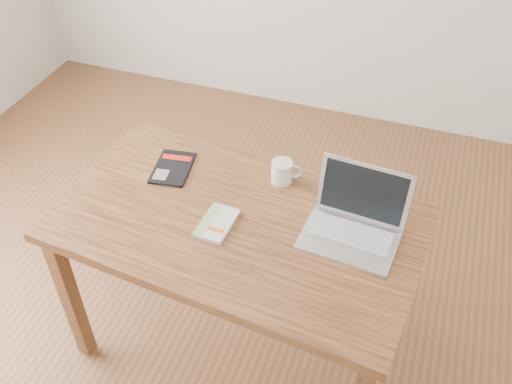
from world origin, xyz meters
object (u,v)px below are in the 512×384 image
(laptop, at_px, (354,222))
(black_guidebook, at_px, (173,168))
(desk, at_px, (238,238))
(white_guidebook, at_px, (217,223))
(coffee_mug, at_px, (283,171))

(laptop, bearing_deg, black_guidebook, 176.51)
(desk, height_order, white_guidebook, white_guidebook)
(desk, height_order, black_guidebook, black_guidebook)
(coffee_mug, bearing_deg, laptop, -47.96)
(black_guidebook, bearing_deg, coffee_mug, 1.56)
(black_guidebook, bearing_deg, desk, -37.32)
(white_guidebook, height_order, laptop, laptop)
(white_guidebook, height_order, coffee_mug, coffee_mug)
(desk, xyz_separation_m, white_guidebook, (-0.06, -0.04, 0.10))
(black_guidebook, relative_size, laptop, 0.66)
(coffee_mug, bearing_deg, desk, -125.85)
(laptop, xyz_separation_m, coffee_mug, (-0.31, 0.18, -0.00))
(white_guidebook, relative_size, black_guidebook, 0.80)
(desk, relative_size, black_guidebook, 6.00)
(coffee_mug, bearing_deg, white_guidebook, -133.37)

